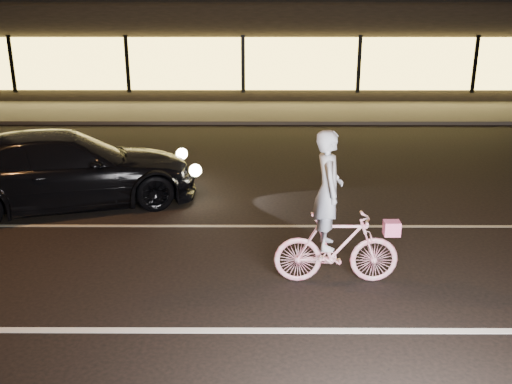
{
  "coord_description": "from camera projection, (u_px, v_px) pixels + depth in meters",
  "views": [
    {
      "loc": [
        0.59,
        -7.72,
        3.93
      ],
      "look_at": [
        0.56,
        0.6,
        1.14
      ],
      "focal_mm": 40.0,
      "sensor_mm": 36.0,
      "label": 1
    }
  ],
  "objects": [
    {
      "name": "storefront",
      "position": [
        245.0,
        42.0,
        25.87
      ],
      "size": [
        25.4,
        8.42,
        4.2
      ],
      "color": "black",
      "rests_on": "ground"
    },
    {
      "name": "cyclist",
      "position": [
        334.0,
        231.0,
        8.15
      ],
      "size": [
        1.81,
        0.62,
        2.28
      ],
      "rotation": [
        0.0,
        0.0,
        1.57
      ],
      "color": "#D63462",
      "rests_on": "ground"
    },
    {
      "name": "lane_stripe_far",
      "position": [
        226.0,
        226.0,
        10.46
      ],
      "size": [
        60.0,
        0.1,
        0.01
      ],
      "primitive_type": "cube",
      "color": "gray",
      "rests_on": "ground"
    },
    {
      "name": "sedan",
      "position": [
        65.0,
        169.0,
        11.34
      ],
      "size": [
        5.58,
        3.65,
        1.5
      ],
      "rotation": [
        0.0,
        0.0,
        1.9
      ],
      "color": "black",
      "rests_on": "ground"
    },
    {
      "name": "ground",
      "position": [
        219.0,
        276.0,
        8.57
      ],
      "size": [
        90.0,
        90.0,
        0.0
      ],
      "primitive_type": "plane",
      "color": "black",
      "rests_on": "ground"
    },
    {
      "name": "lane_stripe_near",
      "position": [
        211.0,
        331.0,
        7.15
      ],
      "size": [
        60.0,
        0.12,
        0.01
      ],
      "primitive_type": "cube",
      "color": "silver",
      "rests_on": "ground"
    },
    {
      "name": "sidewalk",
      "position": [
        242.0,
        112.0,
        20.87
      ],
      "size": [
        30.0,
        4.0,
        0.12
      ],
      "primitive_type": "cube",
      "color": "#383533",
      "rests_on": "ground"
    }
  ]
}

